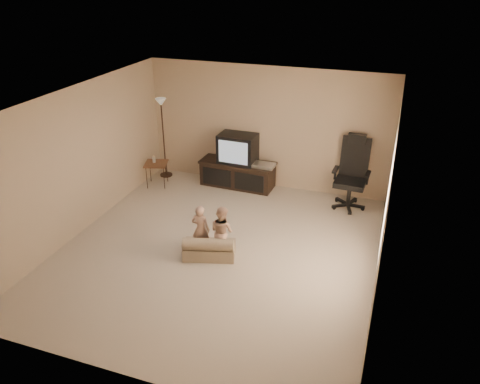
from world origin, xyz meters
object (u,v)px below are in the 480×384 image
(child_sofa, at_px, (209,248))
(toddler_right, at_px, (222,231))
(tv_stand, at_px, (238,165))
(floor_lamp, at_px, (162,120))
(toddler_left, at_px, (201,229))
(side_table, at_px, (156,164))
(office_chair, at_px, (351,182))

(child_sofa, xyz_separation_m, toddler_right, (0.17, 0.14, 0.27))
(tv_stand, xyz_separation_m, toddler_right, (0.63, -2.56, -0.04))
(tv_stand, relative_size, floor_lamp, 0.92)
(child_sofa, bearing_deg, floor_lamp, 113.04)
(child_sofa, height_order, toddler_left, toddler_left)
(side_table, bearing_deg, toddler_right, -41.83)
(floor_lamp, bearing_deg, child_sofa, -51.24)
(office_chair, bearing_deg, tv_stand, 179.22)
(office_chair, relative_size, toddler_right, 1.62)
(child_sofa, distance_m, toddler_left, 0.33)
(side_table, height_order, toddler_left, toddler_left)
(office_chair, relative_size, toddler_left, 1.66)
(office_chair, relative_size, child_sofa, 1.55)
(side_table, bearing_deg, floor_lamp, 96.24)
(toddler_left, bearing_deg, toddler_right, -172.28)
(toddler_right, bearing_deg, side_table, -17.75)
(office_chair, relative_size, floor_lamp, 0.81)
(toddler_right, bearing_deg, toddler_left, 31.03)
(tv_stand, distance_m, side_table, 1.72)
(floor_lamp, bearing_deg, toddler_left, -52.60)
(side_table, distance_m, toddler_left, 2.81)
(toddler_left, bearing_deg, tv_stand, -83.07)
(floor_lamp, xyz_separation_m, child_sofa, (2.14, -2.67, -1.11))
(office_chair, bearing_deg, side_table, -171.44)
(side_table, height_order, toddler_right, toddler_right)
(side_table, distance_m, toddler_right, 3.03)
(tv_stand, xyz_separation_m, side_table, (-1.63, -0.54, 0.02))
(child_sofa, bearing_deg, office_chair, 37.74)
(child_sofa, bearing_deg, side_table, 118.26)
(floor_lamp, distance_m, toddler_right, 3.53)
(tv_stand, xyz_separation_m, office_chair, (2.34, -0.16, 0.03))
(tv_stand, height_order, toddler_left, tv_stand)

